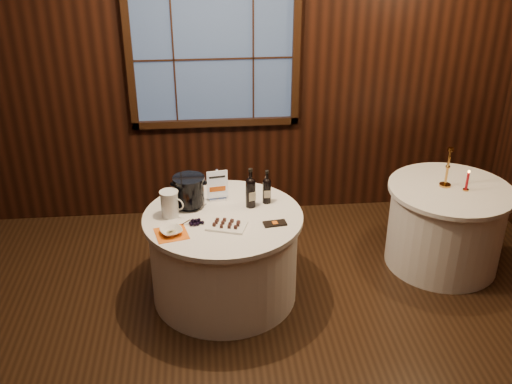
{
  "coord_description": "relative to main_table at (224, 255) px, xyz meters",
  "views": [
    {
      "loc": [
        -0.13,
        -3.16,
        3.1
      ],
      "look_at": [
        0.26,
        0.9,
        1.02
      ],
      "focal_mm": 42.0,
      "sensor_mm": 36.0,
      "label": 1
    }
  ],
  "objects": [
    {
      "name": "chocolate_plate",
      "position": [
        0.02,
        -0.19,
        0.4
      ],
      "size": [
        0.34,
        0.28,
        0.04
      ],
      "rotation": [
        0.0,
        0.0,
        -0.32
      ],
      "color": "white",
      "rests_on": "main_table"
    },
    {
      "name": "red_candle",
      "position": [
        2.1,
        0.24,
        0.46
      ],
      "size": [
        0.05,
        0.05,
        0.19
      ],
      "color": "#B88139",
      "rests_on": "side_table"
    },
    {
      "name": "side_table",
      "position": [
        2.0,
        0.3,
        0.0
      ],
      "size": [
        1.08,
        1.08,
        0.77
      ],
      "color": "white",
      "rests_on": "ground"
    },
    {
      "name": "port_bottle_left",
      "position": [
        0.23,
        0.12,
        0.53
      ],
      "size": [
        0.08,
        0.09,
        0.34
      ],
      "rotation": [
        0.0,
        0.0,
        0.31
      ],
      "color": "black",
      "rests_on": "main_table"
    },
    {
      "name": "sign_stand",
      "position": [
        -0.03,
        0.27,
        0.48
      ],
      "size": [
        0.17,
        0.1,
        0.28
      ],
      "rotation": [
        0.0,
        0.0,
        0.14
      ],
      "color": "silver",
      "rests_on": "main_table"
    },
    {
      "name": "grape_bunch",
      "position": [
        -0.21,
        -0.13,
        0.4
      ],
      "size": [
        0.18,
        0.07,
        0.04
      ],
      "rotation": [
        0.0,
        0.0,
        0.02
      ],
      "color": "black",
      "rests_on": "main_table"
    },
    {
      "name": "chocolate_box",
      "position": [
        0.39,
        -0.18,
        0.39
      ],
      "size": [
        0.19,
        0.11,
        0.01
      ],
      "primitive_type": "cube",
      "rotation": [
        0.0,
        0.0,
        0.13
      ],
      "color": "black",
      "rests_on": "main_table"
    },
    {
      "name": "back_wall",
      "position": [
        0.0,
        1.48,
        1.16
      ],
      "size": [
        6.0,
        0.1,
        3.0
      ],
      "color": "black",
      "rests_on": "ground"
    },
    {
      "name": "glass_pitcher",
      "position": [
        -0.41,
        0.03,
        0.49
      ],
      "size": [
        0.2,
        0.15,
        0.21
      ],
      "rotation": [
        0.0,
        0.0,
        -0.41
      ],
      "color": "silver",
      "rests_on": "main_table"
    },
    {
      "name": "main_table",
      "position": [
        0.0,
        0.0,
        0.0
      ],
      "size": [
        1.28,
        1.28,
        0.77
      ],
      "color": "white",
      "rests_on": "ground"
    },
    {
      "name": "orange_napkin",
      "position": [
        -0.4,
        -0.25,
        0.38
      ],
      "size": [
        0.28,
        0.28,
        0.0
      ],
      "primitive_type": "cube",
      "rotation": [
        0.0,
        0.0,
        0.24
      ],
      "color": "orange",
      "rests_on": "main_table"
    },
    {
      "name": "cracker_bowl",
      "position": [
        -0.4,
        -0.25,
        0.41
      ],
      "size": [
        0.21,
        0.21,
        0.04
      ],
      "primitive_type": "imported",
      "rotation": [
        0.0,
        0.0,
        0.39
      ],
      "color": "white",
      "rests_on": "orange_napkin"
    },
    {
      "name": "ice_bucket",
      "position": [
        -0.26,
        0.17,
        0.52
      ],
      "size": [
        0.26,
        0.26,
        0.26
      ],
      "color": "black",
      "rests_on": "main_table"
    },
    {
      "name": "brass_candlestick",
      "position": [
        1.96,
        0.34,
        0.51
      ],
      "size": [
        0.1,
        0.1,
        0.36
      ],
      "color": "#B88139",
      "rests_on": "side_table"
    },
    {
      "name": "ground",
      "position": [
        0.0,
        -1.0,
        -0.39
      ],
      "size": [
        6.0,
        6.0,
        0.0
      ],
      "primitive_type": "plane",
      "color": "black",
      "rests_on": "ground"
    },
    {
      "name": "port_bottle_right",
      "position": [
        0.37,
        0.18,
        0.51
      ],
      "size": [
        0.07,
        0.07,
        0.29
      ],
      "rotation": [
        0.0,
        0.0,
        0.01
      ],
      "color": "black",
      "rests_on": "main_table"
    }
  ]
}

